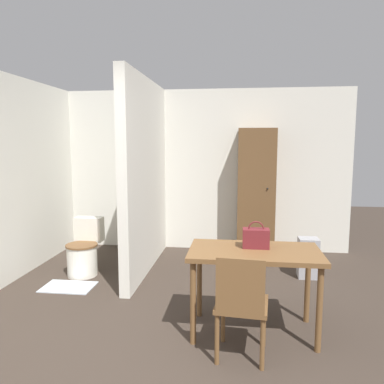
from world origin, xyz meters
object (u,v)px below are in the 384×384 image
object	(u,v)px
dining_table	(254,260)
handbag	(256,238)
wooden_chair	(241,303)
space_heater	(308,258)
toilet	(84,251)
wooden_cabinet	(256,193)

from	to	relation	value
dining_table	handbag	distance (m)	0.20
wooden_chair	space_heater	size ratio (longest dim) A/B	1.69
toilet	space_heater	xyz separation A→B (m)	(2.85, 0.21, -0.04)
toilet	handbag	bearing A→B (deg)	-29.28
wooden_chair	space_heater	distance (m)	2.11
space_heater	toilet	bearing A→B (deg)	-175.77
wooden_chair	space_heater	world-z (taller)	wooden_chair
wooden_chair	wooden_cabinet	bearing A→B (deg)	90.86
wooden_chair	handbag	bearing A→B (deg)	81.89
wooden_chair	wooden_cabinet	xyz separation A→B (m)	(0.23, 2.82, 0.48)
handbag	wooden_cabinet	bearing A→B (deg)	87.44
toilet	space_heater	world-z (taller)	toilet
wooden_cabinet	toilet	bearing A→B (deg)	-153.56
wooden_chair	dining_table	bearing A→B (deg)	81.13
wooden_cabinet	space_heater	world-z (taller)	wooden_cabinet
handbag	wooden_cabinet	size ratio (longest dim) A/B	0.13
toilet	dining_table	bearing A→B (deg)	-30.96
space_heater	dining_table	bearing A→B (deg)	-116.47
dining_table	toilet	bearing A→B (deg)	149.04
handbag	wooden_chair	bearing A→B (deg)	-103.62
wooden_chair	wooden_cabinet	world-z (taller)	wooden_cabinet
toilet	space_heater	distance (m)	2.85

